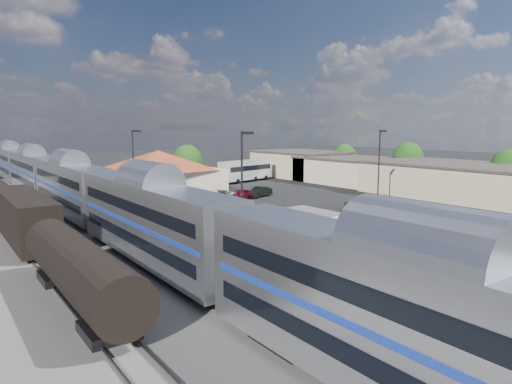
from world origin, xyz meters
TOP-DOWN VIEW (x-y plane):
  - ground at (0.00, 0.00)m, footprint 280.00×280.00m
  - railbed at (-21.00, 8.00)m, footprint 16.00×100.00m
  - platform at (-12.00, 6.00)m, footprint 5.50×92.00m
  - passenger_train at (-18.00, 15.70)m, footprint 3.00×104.00m
  - freight_cars at (-24.00, 5.87)m, footprint 2.80×46.00m
  - station_depot at (-4.56, 24.00)m, footprint 18.35×12.24m
  - buildings_east at (28.00, 14.28)m, footprint 14.40×51.40m
  - traffic_island_south at (4.00, 2.00)m, footprint 3.30×7.50m
  - traffic_island_north at (14.00, -8.00)m, footprint 3.30×7.50m
  - lamp_plat_s at (-10.90, -6.00)m, footprint 1.08×0.25m
  - lamp_plat_n at (-10.90, 16.00)m, footprint 1.08×0.25m
  - lamp_lot at (12.10, 0.00)m, footprint 1.08×0.25m
  - tree_east_a at (34.00, -4.00)m, footprint 4.56×4.56m
  - tree_east_b at (34.00, 12.00)m, footprint 4.94×4.94m
  - tree_east_c at (34.00, 26.00)m, footprint 4.41×4.41m
  - tree_depot at (3.00, 30.00)m, footprint 4.71×4.71m
  - suv at (9.90, -0.14)m, footprint 5.27×3.41m
  - coach_bus at (14.41, 30.40)m, footprint 11.65×5.24m
  - person_a at (-11.87, -9.83)m, footprint 0.46×0.65m
  - person_b at (-12.74, -4.31)m, footprint 0.96×1.08m
  - parked_car_a at (-8.50, 14.54)m, footprint 4.49×2.82m
  - parked_car_b at (-6.96, 14.84)m, footprint 4.46×2.54m
  - parked_car_c at (-3.76, 14.54)m, footprint 4.79×2.83m
  - parked_car_d at (-0.56, 14.84)m, footprint 5.65×3.70m
  - parked_car_e at (2.64, 14.54)m, footprint 4.19×2.48m
  - parked_car_f at (5.84, 14.84)m, footprint 4.48×2.62m

SIDE VIEW (x-z plane):
  - ground at x=0.00m, z-range 0.00..0.00m
  - railbed at x=-21.00m, z-range 0.00..0.12m
  - platform at x=-12.00m, z-range 0.00..0.18m
  - traffic_island_south at x=4.00m, z-range 0.00..0.21m
  - traffic_island_north at x=14.00m, z-range 0.00..0.21m
  - parked_car_c at x=-3.76m, z-range 0.00..1.30m
  - parked_car_e at x=2.64m, z-range 0.00..1.34m
  - suv at x=9.90m, z-range 0.00..1.35m
  - parked_car_b at x=-6.96m, z-range 0.00..1.39m
  - parked_car_f at x=5.84m, z-range 0.00..1.39m
  - parked_car_a at x=-8.50m, z-range 0.00..1.42m
  - parked_car_d at x=-0.56m, z-range 0.00..1.44m
  - person_a at x=-11.87m, z-range 0.18..1.88m
  - person_b at x=-12.74m, z-range 0.18..2.03m
  - freight_cars at x=-24.00m, z-range -0.07..3.93m
  - coach_bus at x=14.41m, z-range 0.28..3.93m
  - buildings_east at x=28.00m, z-range -0.13..4.67m
  - passenger_train at x=-18.00m, z-range 0.09..5.64m
  - station_depot at x=-4.56m, z-range 0.03..6.23m
  - tree_east_c at x=34.00m, z-range 0.66..6.87m
  - tree_east_a at x=34.00m, z-range 0.68..7.10m
  - tree_depot at x=3.00m, z-range 0.71..7.34m
  - tree_east_b at x=34.00m, z-range 0.74..7.70m
  - lamp_plat_s at x=-10.90m, z-range 0.84..9.84m
  - lamp_plat_n at x=-10.90m, z-range 0.84..9.84m
  - lamp_lot at x=12.10m, z-range 0.84..9.84m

